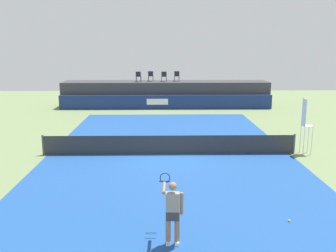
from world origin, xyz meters
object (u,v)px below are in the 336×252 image
spectator_chair_far_left (138,76)px  net_post_far (294,144)px  tennis_player (172,211)px  net_post_near (43,145)px  spectator_chair_right (177,76)px  spectator_chair_center (164,76)px  umpire_chair (305,122)px  spectator_chair_left (151,76)px  tennis_ball (289,221)px

spectator_chair_far_left → net_post_far: (8.58, -14.99, -2.19)m
spectator_chair_far_left → tennis_player: bearing=-84.5°
net_post_near → net_post_far: same height
spectator_chair_right → tennis_player: size_ratio=0.50×
tennis_player → spectator_chair_right: bearing=87.4°
spectator_chair_center → tennis_player: (0.05, -23.53, -1.73)m
spectator_chair_center → spectator_chair_right: size_ratio=1.00×
umpire_chair → tennis_player: size_ratio=1.56×
spectator_chair_center → spectator_chair_right: 1.22m
umpire_chair → net_post_near: umpire_chair is taller
spectator_chair_left → net_post_near: bearing=-107.5°
umpire_chair → tennis_ball: umpire_chair is taller
spectator_chair_left → net_post_far: (7.52, -15.47, -2.19)m
spectator_chair_center → net_post_near: bearing=-112.0°
tennis_player → net_post_near: bearing=125.4°
spectator_chair_left → tennis_ball: spectator_chair_left is taller
tennis_ball → net_post_near: bearing=142.8°
spectator_chair_center → spectator_chair_right: (1.14, 0.45, 0.00)m
spectator_chair_far_left → tennis_ball: (5.88, -22.35, -2.66)m
spectator_chair_left → tennis_player: size_ratio=0.50×
spectator_chair_center → net_post_far: (6.35, -14.95, -2.19)m
spectator_chair_far_left → umpire_chair: 17.55m
spectator_chair_far_left → spectator_chair_right: (3.37, 0.41, 0.00)m
tennis_player → tennis_ball: size_ratio=26.03×
umpire_chair → net_post_far: 1.19m
spectator_chair_left → umpire_chair: 17.46m
umpire_chair → tennis_player: umpire_chair is taller
net_post_near → tennis_ball: size_ratio=14.71×
tennis_player → tennis_ball: bearing=18.7°
spectator_chair_right → net_post_near: 17.13m
net_post_near → net_post_far: bearing=0.0°
spectator_chair_left → spectator_chair_right: same height
tennis_player → spectator_chair_far_left: bearing=95.5°
spectator_chair_right → tennis_player: bearing=-92.6°
spectator_chair_far_left → tennis_ball: spectator_chair_far_left is taller
net_post_near → tennis_ball: bearing=-37.2°
net_post_far → tennis_player: tennis_player is taller
net_post_far → spectator_chair_center: bearing=113.0°
spectator_chair_right → net_post_near: (-7.19, -15.40, -2.19)m
spectator_chair_far_left → net_post_far: 17.41m
tennis_player → spectator_chair_left: bearing=92.9°
net_post_near → tennis_player: (6.10, -8.58, 0.46)m
spectator_chair_right → tennis_ball: size_ratio=13.06×
spectator_chair_left → net_post_near: spectator_chair_left is taller
spectator_chair_right → net_post_near: bearing=-115.0°
net_post_near → net_post_far: size_ratio=1.00×
tennis_ball → net_post_far: bearing=69.9°
net_post_near → spectator_chair_left: bearing=72.5°
net_post_near → tennis_ball: (9.70, -7.36, -0.46)m
umpire_chair → spectator_chair_far_left: bearing=121.1°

